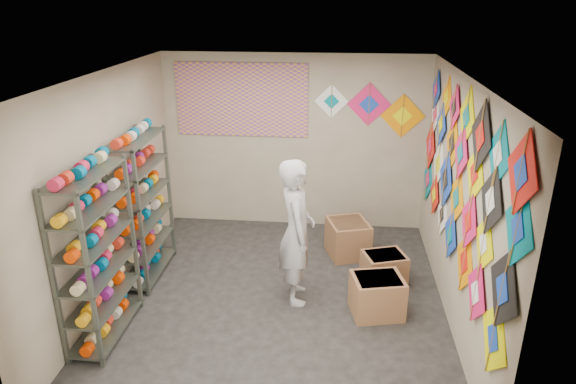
# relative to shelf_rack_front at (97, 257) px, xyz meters

# --- Properties ---
(ground) EXTENTS (4.50, 4.50, 0.00)m
(ground) POSITION_rel_shelf_rack_front_xyz_m (1.78, 0.85, -0.95)
(ground) COLOR black
(room_walls) EXTENTS (4.50, 4.50, 4.50)m
(room_walls) POSITION_rel_shelf_rack_front_xyz_m (1.78, 0.85, 0.69)
(room_walls) COLOR tan
(room_walls) RESTS_ON ground
(shelf_rack_front) EXTENTS (0.40, 1.10, 1.90)m
(shelf_rack_front) POSITION_rel_shelf_rack_front_xyz_m (0.00, 0.00, 0.00)
(shelf_rack_front) COLOR #4C5147
(shelf_rack_front) RESTS_ON ground
(shelf_rack_back) EXTENTS (0.40, 1.10, 1.90)m
(shelf_rack_back) POSITION_rel_shelf_rack_front_xyz_m (0.00, 1.30, 0.00)
(shelf_rack_back) COLOR #4C5147
(shelf_rack_back) RESTS_ON ground
(string_spools) EXTENTS (0.12, 2.36, 0.12)m
(string_spools) POSITION_rel_shelf_rack_front_xyz_m (-0.00, 0.65, 0.10)
(string_spools) COLOR #E02145
(string_spools) RESTS_ON ground
(kite_wall_display) EXTENTS (0.05, 4.34, 2.10)m
(kite_wall_display) POSITION_rel_shelf_rack_front_xyz_m (3.76, 0.80, 0.69)
(kite_wall_display) COLOR #FFFB00
(kite_wall_display) RESTS_ON room_walls
(back_wall_kites) EXTENTS (1.63, 0.02, 0.82)m
(back_wall_kites) POSITION_rel_shelf_rack_front_xyz_m (2.95, 3.09, 0.97)
(back_wall_kites) COLOR white
(back_wall_kites) RESTS_ON room_walls
(poster) EXTENTS (2.00, 0.01, 1.10)m
(poster) POSITION_rel_shelf_rack_front_xyz_m (0.98, 3.08, 1.05)
(poster) COLOR #7C4494
(poster) RESTS_ON room_walls
(shopkeeper) EXTENTS (0.79, 0.64, 1.78)m
(shopkeeper) POSITION_rel_shelf_rack_front_xyz_m (2.00, 0.92, -0.06)
(shopkeeper) COLOR beige
(shopkeeper) RESTS_ON ground
(carton_a) EXTENTS (0.66, 0.59, 0.47)m
(carton_a) POSITION_rel_shelf_rack_front_xyz_m (2.96, 0.68, -0.71)
(carton_a) COLOR #8B603C
(carton_a) RESTS_ON ground
(carton_b) EXTENTS (0.61, 0.56, 0.42)m
(carton_b) POSITION_rel_shelf_rack_front_xyz_m (3.09, 1.36, -0.74)
(carton_b) COLOR #8B603C
(carton_b) RESTS_ON ground
(carton_c) EXTENTS (0.68, 0.71, 0.51)m
(carton_c) POSITION_rel_shelf_rack_front_xyz_m (2.64, 2.10, -0.70)
(carton_c) COLOR #8B603C
(carton_c) RESTS_ON ground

